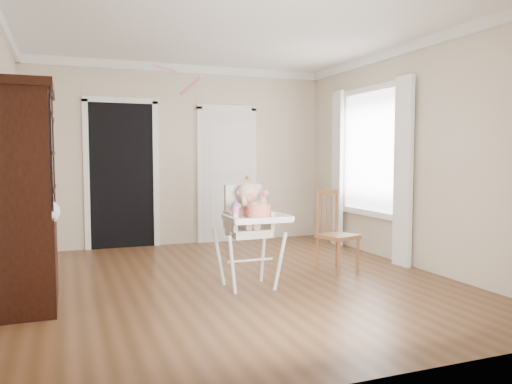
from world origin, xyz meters
name	(u,v)px	position (x,y,z in m)	size (l,w,h in m)	color
floor	(235,282)	(0.00, 0.00, 0.00)	(5.00, 5.00, 0.00)	#50341B
ceiling	(235,24)	(0.00, 0.00, 2.70)	(5.00, 5.00, 0.00)	white
wall_back	(183,155)	(0.00, 2.50, 1.35)	(4.50, 4.50, 0.00)	beige
wall_right	(412,155)	(2.25, 0.00, 1.35)	(5.00, 5.00, 0.00)	beige
crown_molding	(235,30)	(0.00, 0.00, 2.64)	(4.50, 5.00, 0.12)	white
doorway	(122,172)	(-0.90, 2.48, 1.11)	(1.06, 0.05, 2.22)	black
closet_door	(227,176)	(0.70, 2.48, 1.02)	(0.96, 0.09, 2.13)	white
window_right	(369,160)	(2.18, 0.80, 1.29)	(0.13, 1.84, 2.30)	white
high_chair	(249,223)	(0.06, -0.26, 0.66)	(0.62, 0.76, 1.07)	white
baby	(248,207)	(0.06, -0.23, 0.82)	(0.31, 0.24, 0.49)	beige
cake	(259,211)	(0.07, -0.50, 0.81)	(0.29, 0.29, 0.14)	silver
sippy_cup	(236,210)	(-0.13, -0.39, 0.82)	(0.08, 0.08, 0.18)	pink
china_cabinet	(28,196)	(-1.99, -0.09, 0.99)	(0.52, 1.17, 1.97)	black
dining_chair	(336,234)	(1.26, 0.07, 0.44)	(0.48, 0.48, 0.94)	brown
streamer	(164,68)	(-0.60, 0.67, 2.32)	(0.03, 0.50, 0.02)	pink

